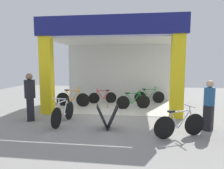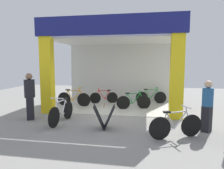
% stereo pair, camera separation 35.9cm
% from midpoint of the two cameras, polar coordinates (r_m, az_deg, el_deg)
% --- Properties ---
extents(ground_plane, '(19.23, 19.23, 0.00)m').
position_cam_midpoint_polar(ground_plane, '(7.97, 0.27, -8.91)').
color(ground_plane, gray).
rests_on(ground_plane, ground).
extents(shop_facade, '(5.81, 3.64, 3.86)m').
position_cam_midpoint_polar(shop_facade, '(9.37, 2.02, 6.15)').
color(shop_facade, beige).
rests_on(shop_facade, ground).
extents(bicycle_inside_0, '(1.51, 0.51, 0.86)m').
position_cam_midpoint_polar(bicycle_inside_0, '(8.99, 7.38, -4.95)').
color(bicycle_inside_0, black).
rests_on(bicycle_inside_0, ground).
extents(bicycle_inside_1, '(1.40, 0.50, 0.80)m').
position_cam_midpoint_polar(bicycle_inside_1, '(10.20, -1.34, -3.71)').
color(bicycle_inside_1, black).
rests_on(bicycle_inside_1, ground).
extents(bicycle_inside_2, '(1.55, 0.43, 0.86)m').
position_cam_midpoint_polar(bicycle_inside_2, '(10.37, 12.15, -3.53)').
color(bicycle_inside_2, black).
rests_on(bicycle_inside_2, ground).
extents(bicycle_inside_3, '(1.67, 0.46, 0.92)m').
position_cam_midpoint_polar(bicycle_inside_3, '(9.69, -9.96, -4.03)').
color(bicycle_inside_3, black).
rests_on(bicycle_inside_3, ground).
extents(bicycle_parked_0, '(0.47, 1.71, 0.94)m').
position_cam_midpoint_polar(bicycle_parked_0, '(7.10, -12.91, -7.82)').
color(bicycle_parked_0, black).
rests_on(bicycle_parked_0, ground).
extents(bicycle_parked_1, '(1.49, 0.70, 0.89)m').
position_cam_midpoint_polar(bicycle_parked_1, '(5.91, 19.65, -11.14)').
color(bicycle_parked_1, black).
rests_on(bicycle_parked_1, ground).
extents(sandwich_board_sign, '(0.75, 0.58, 0.77)m').
position_cam_midpoint_polar(sandwich_board_sign, '(6.33, -0.63, -9.35)').
color(sandwich_board_sign, black).
rests_on(sandwich_board_sign, ground).
extents(pedestrian_1, '(0.50, 0.50, 1.71)m').
position_cam_midpoint_polar(pedestrian_1, '(7.78, -21.45, -2.95)').
color(pedestrian_1, black).
rests_on(pedestrian_1, ground).
extents(pedestrian_2, '(0.44, 0.44, 1.56)m').
position_cam_midpoint_polar(pedestrian_2, '(6.71, 27.22, -5.50)').
color(pedestrian_2, black).
rests_on(pedestrian_2, ground).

